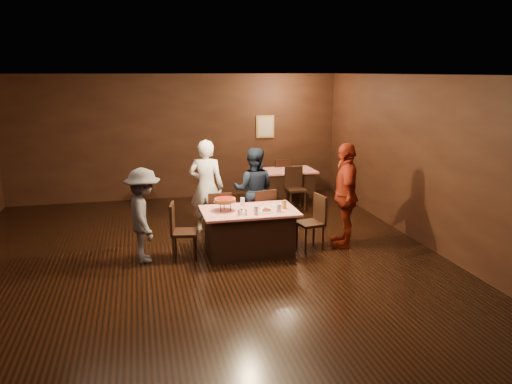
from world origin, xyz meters
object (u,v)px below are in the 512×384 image
(main_table, at_px, (249,232))
(chair_end_left, at_px, (184,231))
(diner_white_jacket, at_px, (206,187))
(plate_empty, at_px, (278,205))
(pizza_stand, at_px, (225,200))
(glass_back, at_px, (242,202))
(glass_amber, at_px, (284,205))
(diner_navy_hoodie, at_px, (254,190))
(diner_red_shirt, at_px, (345,195))
(chair_back_near, at_px, (296,189))
(glass_front_right, at_px, (279,208))
(chair_back_far, at_px, (280,177))
(diner_grey_knit, at_px, (144,215))
(chair_far_left, at_px, (219,216))
(chair_far_right, at_px, (261,213))
(chair_end_right, at_px, (310,222))
(back_table, at_px, (287,186))
(glass_front_left, at_px, (256,210))

(main_table, xyz_separation_m, chair_end_left, (-1.10, 0.00, 0.09))
(diner_white_jacket, distance_m, plate_empty, 1.58)
(pizza_stand, height_order, glass_back, pizza_stand)
(diner_white_jacket, relative_size, glass_amber, 12.98)
(chair_end_left, height_order, diner_white_jacket, diner_white_jacket)
(diner_navy_hoodie, distance_m, diner_red_shirt, 1.82)
(diner_white_jacket, bearing_deg, chair_back_near, -131.07)
(chair_back_near, xyz_separation_m, glass_front_right, (-1.20, -2.77, 0.37))
(chair_back_far, distance_m, glass_front_right, 4.26)
(diner_grey_knit, xyz_separation_m, plate_empty, (2.29, 0.10, 0.00))
(chair_far_left, height_order, chair_end_left, same)
(chair_far_left, distance_m, diner_white_jacket, 0.70)
(chair_end_left, xyz_separation_m, diner_red_shirt, (2.84, 0.00, 0.45))
(chair_far_right, xyz_separation_m, pizza_stand, (-0.80, -0.70, 0.48))
(main_table, bearing_deg, diner_red_shirt, 0.16)
(chair_back_near, relative_size, diner_navy_hoodie, 0.58)
(diner_navy_hoodie, distance_m, plate_empty, 1.04)
(diner_grey_knit, height_order, glass_back, diner_grey_knit)
(chair_back_far, height_order, glass_front_right, chair_back_far)
(chair_end_right, height_order, diner_grey_knit, diner_grey_knit)
(chair_back_near, relative_size, glass_front_right, 6.79)
(diner_grey_knit, height_order, pizza_stand, diner_grey_knit)
(back_table, bearing_deg, chair_far_left, -129.59)
(back_table, relative_size, plate_empty, 5.20)
(chair_end_right, distance_m, diner_white_jacket, 2.13)
(chair_far_right, bearing_deg, diner_grey_knit, 6.91)
(chair_back_near, relative_size, pizza_stand, 2.50)
(diner_grey_knit, distance_m, glass_back, 1.71)
(pizza_stand, bearing_deg, main_table, -7.13)
(chair_back_near, bearing_deg, diner_grey_knit, -143.77)
(main_table, bearing_deg, diner_navy_hoodie, 73.31)
(glass_back, bearing_deg, chair_far_left, 127.87)
(back_table, xyz_separation_m, chair_end_right, (-0.55, -3.22, 0.09))
(chair_far_left, xyz_separation_m, glass_front_left, (0.45, -1.05, 0.37))
(main_table, height_order, glass_front_right, glass_front_right)
(chair_far_right, xyz_separation_m, diner_white_jacket, (-0.95, 0.53, 0.43))
(glass_front_right, distance_m, glass_amber, 0.25)
(chair_end_left, bearing_deg, back_table, -30.52)
(chair_end_right, bearing_deg, chair_far_right, -146.06)
(pizza_stand, xyz_separation_m, glass_amber, (1.00, -0.10, -0.11))
(chair_far_right, bearing_deg, chair_end_right, 121.84)
(glass_front_left, relative_size, glass_front_right, 1.00)
(chair_end_left, relative_size, chair_back_near, 1.00)
(chair_far_left, distance_m, chair_end_left, 1.03)
(chair_end_left, relative_size, chair_back_far, 1.00)
(chair_end_left, bearing_deg, plate_empty, -74.90)
(diner_red_shirt, distance_m, glass_front_right, 1.32)
(chair_end_right, height_order, pizza_stand, pizza_stand)
(diner_grey_knit, bearing_deg, diner_red_shirt, -96.59)
(diner_white_jacket, height_order, glass_front_right, diner_white_jacket)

